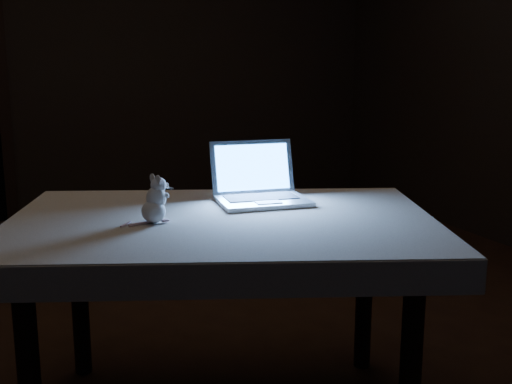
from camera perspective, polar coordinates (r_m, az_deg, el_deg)
name	(u,v)px	position (r m, az deg, el deg)	size (l,w,h in m)	color
floor	(194,342)	(2.77, -5.52, -13.10)	(5.00, 5.00, 0.00)	black
back_wall	(89,39)	(4.96, -14.66, 13.02)	(4.50, 0.04, 2.60)	black
table	(223,319)	(2.13, -2.96, -11.22)	(1.24, 0.80, 0.66)	black
tablecloth	(191,230)	(2.06, -5.82, -3.42)	(1.33, 0.89, 0.09)	beige
laptop	(263,174)	(2.20, 0.65, 1.62)	(0.30, 0.27, 0.21)	#B3B4B8
plush_mouse	(153,199)	(1.97, -9.13, -0.63)	(0.11, 0.11, 0.15)	white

